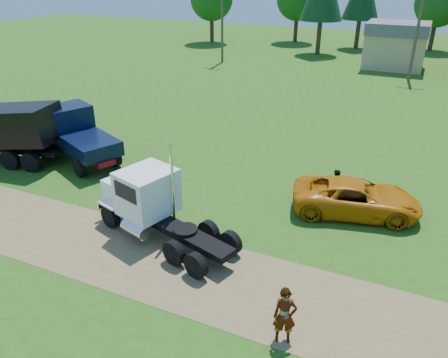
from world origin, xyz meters
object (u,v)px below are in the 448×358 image
at_px(orange_pickup, 356,198).
at_px(spectator_a, 285,316).
at_px(white_semi_tractor, 149,202).
at_px(navy_truck, 75,132).

distance_m(orange_pickup, spectator_a, 8.50).
relative_size(white_semi_tractor, navy_truck, 1.01).
relative_size(white_semi_tractor, spectator_a, 3.63).
relative_size(orange_pickup, spectator_a, 2.96).
xyz_separation_m(orange_pickup, spectator_a, (-0.68, -8.47, 0.17)).
relative_size(navy_truck, spectator_a, 3.60).
xyz_separation_m(white_semi_tractor, navy_truck, (-8.22, 4.92, 0.11)).
height_order(white_semi_tractor, spectator_a, white_semi_tractor).
height_order(orange_pickup, spectator_a, spectator_a).
bearing_deg(spectator_a, navy_truck, 130.28).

